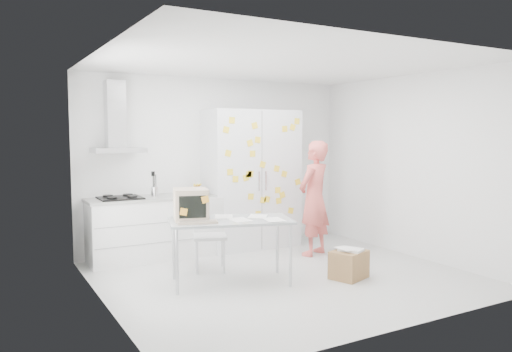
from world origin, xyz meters
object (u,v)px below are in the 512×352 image
cardboard_box (349,264)px  chair (209,229)px  person (314,198)px  desk (206,212)px

cardboard_box → chair: bearing=137.0°
person → chair: person is taller
chair → cardboard_box: bearing=-22.1°
chair → cardboard_box: (1.36, -1.27, -0.36)m
desk → chair: bearing=79.0°
desk → chair: 0.75m
desk → cardboard_box: size_ratio=3.04×
person → desk: (-2.01, -0.54, 0.03)m
desk → cardboard_box: desk is taller
chair → cardboard_box: size_ratio=1.80×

